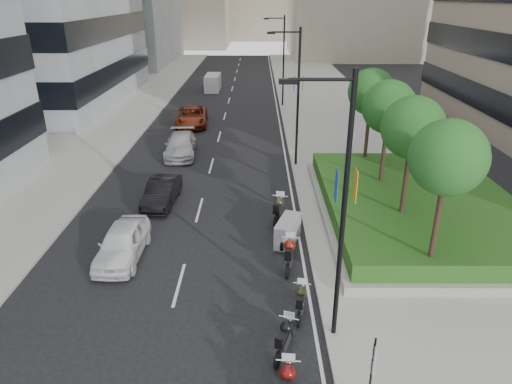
{
  "coord_description": "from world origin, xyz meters",
  "views": [
    {
      "loc": [
        1.68,
        -11.46,
        10.79
      ],
      "look_at": [
        1.61,
        8.83,
        2.0
      ],
      "focal_mm": 32.0,
      "sensor_mm": 36.0,
      "label": 1
    }
  ],
  "objects_px": {
    "lamp_post_1": "(296,92)",
    "car_a": "(122,243)",
    "motorcycle_6": "(278,210)",
    "car_d": "(192,116)",
    "motorcycle_5": "(288,231)",
    "motorcycle_3": "(301,301)",
    "motorcycle_4": "(289,254)",
    "delivery_van": "(213,83)",
    "parking_sign": "(372,369)",
    "motorcycle_2": "(285,338)",
    "lamp_post_2": "(282,57)",
    "lamp_post_0": "(339,202)",
    "car_b": "(162,192)",
    "car_c": "(181,145)"
  },
  "relations": [
    {
      "from": "motorcycle_3",
      "to": "delivery_van",
      "type": "distance_m",
      "value": 43.09
    },
    {
      "from": "motorcycle_2",
      "to": "car_b",
      "type": "xyz_separation_m",
      "value": [
        -6.23,
        11.57,
        0.15
      ]
    },
    {
      "from": "lamp_post_2",
      "to": "parking_sign",
      "type": "xyz_separation_m",
      "value": [
        0.66,
        -38.0,
        -3.61
      ]
    },
    {
      "from": "motorcycle_3",
      "to": "car_a",
      "type": "distance_m",
      "value": 8.46
    },
    {
      "from": "motorcycle_6",
      "to": "car_d",
      "type": "height_order",
      "value": "car_d"
    },
    {
      "from": "parking_sign",
      "to": "motorcycle_3",
      "type": "bearing_deg",
      "value": 109.93
    },
    {
      "from": "motorcycle_5",
      "to": "car_a",
      "type": "height_order",
      "value": "car_a"
    },
    {
      "from": "motorcycle_2",
      "to": "motorcycle_5",
      "type": "distance_m",
      "value": 7.2
    },
    {
      "from": "motorcycle_5",
      "to": "motorcycle_6",
      "type": "distance_m",
      "value": 2.25
    },
    {
      "from": "motorcycle_3",
      "to": "car_d",
      "type": "relative_size",
      "value": 0.34
    },
    {
      "from": "lamp_post_1",
      "to": "motorcycle_2",
      "type": "bearing_deg",
      "value": -95.08
    },
    {
      "from": "car_a",
      "to": "delivery_van",
      "type": "bearing_deg",
      "value": 90.08
    },
    {
      "from": "parking_sign",
      "to": "car_d",
      "type": "distance_m",
      "value": 31.97
    },
    {
      "from": "lamp_post_2",
      "to": "motorcycle_4",
      "type": "height_order",
      "value": "lamp_post_2"
    },
    {
      "from": "car_a",
      "to": "car_c",
      "type": "bearing_deg",
      "value": 89.32
    },
    {
      "from": "motorcycle_3",
      "to": "motorcycle_4",
      "type": "relative_size",
      "value": 0.85
    },
    {
      "from": "lamp_post_1",
      "to": "car_a",
      "type": "xyz_separation_m",
      "value": [
        -8.43,
        -11.94,
        -4.31
      ]
    },
    {
      "from": "lamp_post_0",
      "to": "motorcycle_3",
      "type": "height_order",
      "value": "lamp_post_0"
    },
    {
      "from": "delivery_van",
      "to": "lamp_post_2",
      "type": "bearing_deg",
      "value": -47.23
    },
    {
      "from": "car_c",
      "to": "lamp_post_0",
      "type": "bearing_deg",
      "value": -71.78
    },
    {
      "from": "parking_sign",
      "to": "motorcycle_2",
      "type": "relative_size",
      "value": 1.28
    },
    {
      "from": "motorcycle_5",
      "to": "motorcycle_3",
      "type": "bearing_deg",
      "value": -159.56
    },
    {
      "from": "lamp_post_0",
      "to": "lamp_post_1",
      "type": "bearing_deg",
      "value": 90.0
    },
    {
      "from": "lamp_post_1",
      "to": "car_b",
      "type": "bearing_deg",
      "value": -141.69
    },
    {
      "from": "motorcycle_2",
      "to": "car_a",
      "type": "relative_size",
      "value": 0.44
    },
    {
      "from": "lamp_post_1",
      "to": "motorcycle_3",
      "type": "xyz_separation_m",
      "value": [
        -0.88,
        -15.76,
        -4.54
      ]
    },
    {
      "from": "lamp_post_2",
      "to": "parking_sign",
      "type": "distance_m",
      "value": 38.18
    },
    {
      "from": "motorcycle_3",
      "to": "delivery_van",
      "type": "relative_size",
      "value": 0.44
    },
    {
      "from": "motorcycle_6",
      "to": "car_d",
      "type": "relative_size",
      "value": 0.42
    },
    {
      "from": "motorcycle_5",
      "to": "car_d",
      "type": "xyz_separation_m",
      "value": [
        -7.32,
        21.22,
        0.2
      ]
    },
    {
      "from": "motorcycle_3",
      "to": "parking_sign",
      "type": "bearing_deg",
      "value": -150.38
    },
    {
      "from": "motorcycle_3",
      "to": "car_c",
      "type": "height_order",
      "value": "car_c"
    },
    {
      "from": "motorcycle_3",
      "to": "car_b",
      "type": "bearing_deg",
      "value": 45.51
    },
    {
      "from": "car_d",
      "to": "lamp_post_0",
      "type": "bearing_deg",
      "value": -77.57
    },
    {
      "from": "parking_sign",
      "to": "car_d",
      "type": "relative_size",
      "value": 0.44
    },
    {
      "from": "motorcycle_2",
      "to": "parking_sign",
      "type": "bearing_deg",
      "value": -116.21
    },
    {
      "from": "car_b",
      "to": "car_c",
      "type": "relative_size",
      "value": 0.8
    },
    {
      "from": "lamp_post_1",
      "to": "car_a",
      "type": "height_order",
      "value": "lamp_post_1"
    },
    {
      "from": "motorcycle_2",
      "to": "car_d",
      "type": "bearing_deg",
      "value": 32.65
    },
    {
      "from": "motorcycle_4",
      "to": "car_a",
      "type": "relative_size",
      "value": 0.53
    },
    {
      "from": "lamp_post_1",
      "to": "motorcycle_3",
      "type": "height_order",
      "value": "lamp_post_1"
    },
    {
      "from": "car_d",
      "to": "motorcycle_2",
      "type": "bearing_deg",
      "value": -80.95
    },
    {
      "from": "motorcycle_4",
      "to": "motorcycle_5",
      "type": "distance_m",
      "value": 2.1
    },
    {
      "from": "motorcycle_2",
      "to": "motorcycle_4",
      "type": "bearing_deg",
      "value": 13.93
    },
    {
      "from": "parking_sign",
      "to": "motorcycle_6",
      "type": "xyz_separation_m",
      "value": [
        -2.05,
        11.67,
        -0.81
      ]
    },
    {
      "from": "car_d",
      "to": "motorcycle_4",
      "type": "bearing_deg",
      "value": -77.1
    },
    {
      "from": "motorcycle_4",
      "to": "lamp_post_1",
      "type": "bearing_deg",
      "value": 3.2
    },
    {
      "from": "motorcycle_3",
      "to": "lamp_post_1",
      "type": "bearing_deg",
      "value": 6.49
    },
    {
      "from": "parking_sign",
      "to": "motorcycle_3",
      "type": "xyz_separation_m",
      "value": [
        -1.54,
        4.24,
        -0.93
      ]
    },
    {
      "from": "car_c",
      "to": "car_d",
      "type": "distance_m",
      "value": 8.41
    }
  ]
}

